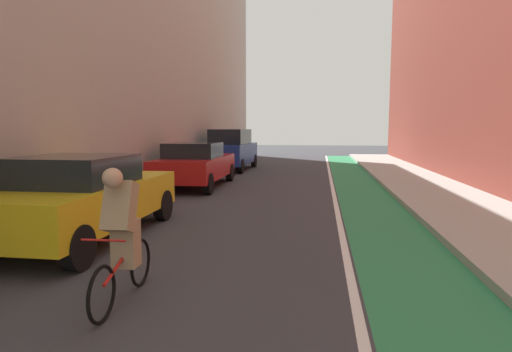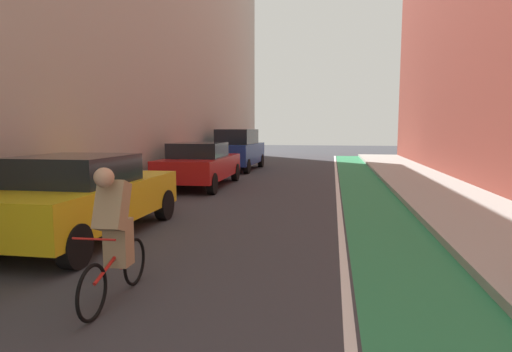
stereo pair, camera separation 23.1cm
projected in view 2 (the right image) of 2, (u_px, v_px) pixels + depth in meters
The scene contains 8 objects.
ground_plane at pixel (264, 201), 11.77m from camera, with size 81.36×81.36×0.00m, color #38383D.
bike_lane_paint at pixel (367, 193), 13.21m from camera, with size 1.60×36.98×0.00m, color #2D8451.
lane_divider_stripe at pixel (338, 192), 13.36m from camera, with size 0.12×36.98×0.00m, color white.
sidewalk_right at pixel (441, 193), 12.82m from camera, with size 2.73×36.98×0.14m, color #A8A59E.
parked_sedan_yellow_cab at pixel (82, 195), 7.75m from camera, with size 2.04×4.49×1.53m.
parked_sedan_red at pixel (200, 164), 14.69m from camera, with size 2.05×4.62×1.53m.
parked_suv_blue at pixel (238, 149), 20.62m from camera, with size 1.90×4.50×1.98m.
cyclist_mid at pixel (114, 233), 4.88m from camera, with size 0.48×1.66×1.58m.
Camera 2 is at (1.83, 3.02, 2.00)m, focal length 29.73 mm.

